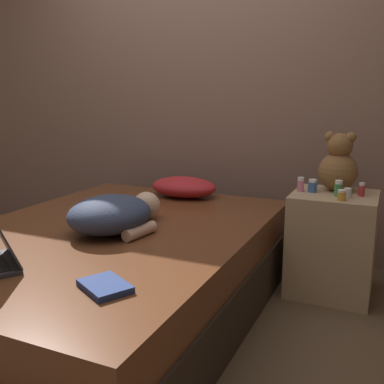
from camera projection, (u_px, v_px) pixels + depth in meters
The scene contains 14 objects.
ground_plane at pixel (112, 313), 2.47m from camera, with size 12.00×12.00×0.00m, color brown.
wall_back at pixel (206, 78), 3.37m from camera, with size 8.00×0.06×2.60m.
bed at pixel (110, 272), 2.42m from camera, with size 1.49×2.08×0.49m.
nightstand at pixel (332, 243), 2.69m from camera, with size 0.48×0.46×0.61m.
pillow at pixel (184, 187), 3.09m from camera, with size 0.46×0.32×0.14m.
person_lying at pixel (114, 214), 2.31m from camera, with size 0.46×0.63×0.19m.
teddy_bear at pixel (338, 165), 2.67m from camera, with size 0.23×0.23×0.35m.
bottle_clear at pixel (347, 193), 2.51m from camera, with size 0.04×0.04×0.06m.
bottle_blue at pixel (313, 186), 2.66m from camera, with size 0.05×0.05×0.08m.
bottle_green at pixel (338, 188), 2.55m from camera, with size 0.04×0.04×0.09m.
bottle_pink at pixel (301, 185), 2.67m from camera, with size 0.04×0.04×0.09m.
bottle_red at pixel (362, 190), 2.55m from camera, with size 0.03×0.03×0.08m.
bottle_amber at pixel (342, 195), 2.45m from camera, with size 0.05×0.05×0.06m.
book at pixel (105, 286), 1.63m from camera, with size 0.24×0.22×0.02m.
Camera 1 is at (1.34, -1.88, 1.18)m, focal length 42.00 mm.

